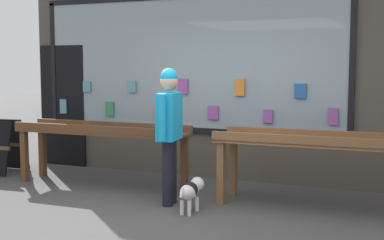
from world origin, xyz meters
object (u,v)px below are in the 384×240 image
Objects in this scene: display_table_right at (323,148)px; small_dog at (191,190)px; person_browsing at (169,125)px; sandwich_board_sign at (2,146)px; display_table_left at (102,136)px.

small_dog is (-1.41, -0.80, -0.49)m from display_table_right.
display_table_right is 1.91m from person_browsing.
display_table_right is 4.49× the size of small_dog.
person_browsing is at bearing -162.20° from display_table_right.
sandwich_board_sign is at bearing 68.81° from person_browsing.
display_table_left reaches higher than small_dog.
person_browsing is (-1.81, -0.58, 0.26)m from display_table_right.
sandwich_board_sign is (-3.79, 0.94, 0.17)m from small_dog.
display_table_left is at bearing -9.33° from sandwich_board_sign.
sandwich_board_sign is (-2.01, 0.14, -0.29)m from display_table_left.
display_table_left is at bearing 179.95° from display_table_right.
person_browsing reaches higher than sandwich_board_sign.
person_browsing is 3.52m from sandwich_board_sign.
display_table_right is at bearing -6.98° from sandwich_board_sign.
person_browsing is (1.39, -0.58, 0.28)m from display_table_left.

